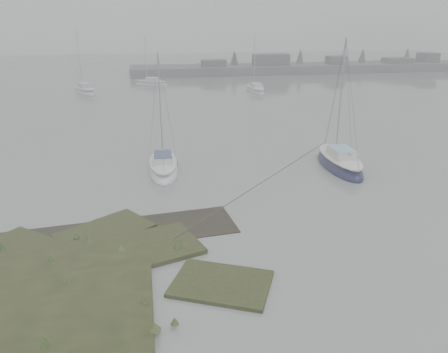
% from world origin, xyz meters
% --- Properties ---
extents(ground, '(160.00, 160.00, 0.00)m').
position_xyz_m(ground, '(0.00, 30.00, 0.00)').
color(ground, slate).
rests_on(ground, ground).
extents(far_shoreline, '(60.00, 8.00, 4.15)m').
position_xyz_m(far_shoreline, '(26.84, 61.90, 0.85)').
color(far_shoreline, '#4C4F51').
rests_on(far_shoreline, ground).
extents(sailboat_main, '(2.36, 6.29, 8.74)m').
position_xyz_m(sailboat_main, '(10.44, 11.34, 0.27)').
color(sailboat_main, black).
rests_on(sailboat_main, ground).
extents(sailboat_white, '(1.99, 5.63, 7.88)m').
position_xyz_m(sailboat_white, '(-0.95, 12.61, 0.24)').
color(sailboat_white, silver).
rests_on(sailboat_white, ground).
extents(sailboat_far_a, '(4.35, 6.21, 8.41)m').
position_xyz_m(sailboat_far_a, '(-9.44, 45.09, 0.26)').
color(sailboat_far_a, '#B4B7BE').
rests_on(sailboat_far_a, ground).
extents(sailboat_far_b, '(2.18, 5.59, 7.74)m').
position_xyz_m(sailboat_far_b, '(12.53, 41.94, 0.24)').
color(sailboat_far_b, '#9EA4A8').
rests_on(sailboat_far_b, ground).
extents(sailboat_far_c, '(5.38, 4.18, 7.40)m').
position_xyz_m(sailboat_far_c, '(-0.77, 50.57, 0.23)').
color(sailboat_far_c, '#A7ACB1').
rests_on(sailboat_far_c, ground).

